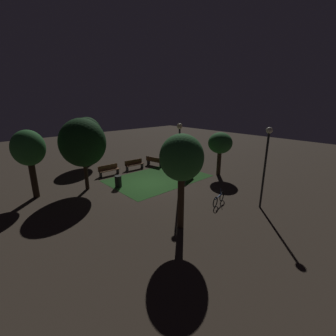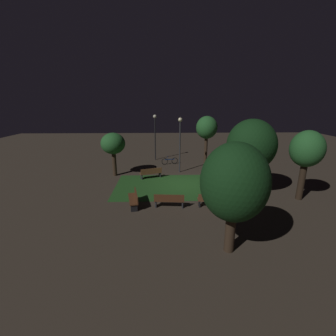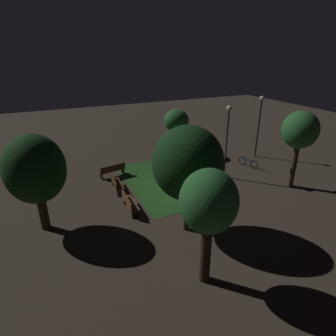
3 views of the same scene
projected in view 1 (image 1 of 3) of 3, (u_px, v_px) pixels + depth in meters
The scene contains 15 objects.
ground_plane at pixel (149, 183), 17.96m from camera, with size 60.00×60.00×0.00m, color #3D3328.
grass_lawn at pixel (158, 178), 19.09m from camera, with size 7.90×5.39×0.01m, color #23511E.
bench_by_lamp at pixel (134, 164), 21.50m from camera, with size 1.83×0.61×0.88m.
bench_front_right at pixel (109, 170), 19.81m from camera, with size 1.81×0.53×0.88m.
bench_corner at pixel (186, 175), 18.47m from camera, with size 1.86×1.06×0.88m.
bench_near_trees at pixel (154, 161), 22.64m from camera, with size 0.82×1.86×0.88m.
tree_back_left at pixel (220, 144), 19.24m from camera, with size 2.01×2.01×3.69m.
tree_near_wall at pixel (88, 134), 22.18m from camera, with size 2.70×2.70×4.71m.
tree_lawn_side at pixel (29, 149), 14.50m from camera, with size 2.01×2.01×4.49m.
tree_right_canopy at pixel (182, 159), 10.75m from camera, with size 2.11×2.11×4.79m.
tree_tall_center at pixel (83, 143), 15.81m from camera, with size 3.16×3.16×5.11m.
lamp_post_plaza_east at pixel (266, 155), 13.03m from camera, with size 0.36×0.36×4.83m.
lamp_post_plaza_west at pixel (179, 148), 14.89m from camera, with size 0.36×0.36×4.85m.
trash_bin at pixel (118, 181), 17.07m from camera, with size 0.50×0.50×0.87m, color black.
bicycle at pixel (219, 199), 14.29m from camera, with size 1.67×0.46×0.93m.
Camera 1 is at (10.24, 13.49, 6.26)m, focal length 24.53 mm.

